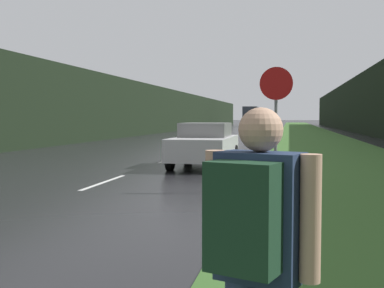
% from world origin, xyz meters
% --- Properties ---
extents(grass_verge, '(6.00, 240.00, 0.02)m').
position_xyz_m(grass_verge, '(6.84, 40.00, 0.01)').
color(grass_verge, '#386028').
rests_on(grass_verge, ground_plane).
extents(lane_stripe_c, '(0.12, 3.00, 0.01)m').
position_xyz_m(lane_stripe_c, '(0.00, 13.16, 0.00)').
color(lane_stripe_c, silver).
rests_on(lane_stripe_c, ground_plane).
extents(lane_stripe_d, '(0.12, 3.00, 0.01)m').
position_xyz_m(lane_stripe_d, '(0.00, 20.16, 0.00)').
color(lane_stripe_d, silver).
rests_on(lane_stripe_d, ground_plane).
extents(lane_stripe_e, '(0.12, 3.00, 0.01)m').
position_xyz_m(lane_stripe_e, '(0.00, 27.16, 0.00)').
color(lane_stripe_e, silver).
rests_on(lane_stripe_e, ground_plane).
extents(lane_stripe_f, '(0.12, 3.00, 0.01)m').
position_xyz_m(lane_stripe_f, '(0.00, 34.16, 0.00)').
color(lane_stripe_f, silver).
rests_on(lane_stripe_f, ground_plane).
extents(treeline_far_side, '(2.00, 140.00, 5.02)m').
position_xyz_m(treeline_far_side, '(-9.84, 50.00, 2.51)').
color(treeline_far_side, black).
rests_on(treeline_far_side, ground_plane).
extents(treeline_near_side, '(2.00, 140.00, 6.21)m').
position_xyz_m(treeline_near_side, '(12.84, 50.00, 3.11)').
color(treeline_near_side, black).
rests_on(treeline_near_side, ground_plane).
extents(stop_sign, '(0.75, 0.07, 2.85)m').
position_xyz_m(stop_sign, '(4.48, 12.32, 1.79)').
color(stop_sign, slate).
rests_on(stop_sign, ground_plane).
extents(hitchhiker_with_backpack, '(0.58, 0.51, 1.77)m').
position_xyz_m(hitchhiker_with_backpack, '(4.63, 3.62, 1.01)').
color(hitchhiker_with_backpack, navy).
rests_on(hitchhiker_with_backpack, ground_plane).
extents(car_passing_near, '(1.97, 4.50, 1.52)m').
position_xyz_m(car_passing_near, '(1.92, 17.65, 0.77)').
color(car_passing_near, '#BCBCBC').
rests_on(car_passing_near, ground_plane).
extents(delivery_truck, '(2.62, 7.49, 3.58)m').
position_xyz_m(delivery_truck, '(-1.92, 87.81, 1.88)').
color(delivery_truck, black).
rests_on(delivery_truck, ground_plane).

